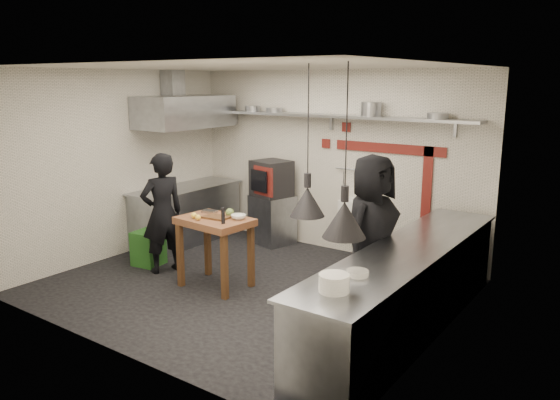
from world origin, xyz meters
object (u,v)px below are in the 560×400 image
Objects in this scene: oven_stand at (272,219)px; green_bin at (148,248)px; chef_right at (371,234)px; chef_left at (162,213)px; prep_table at (215,252)px; combi_oven at (272,178)px.

oven_stand reaches higher than green_bin.
oven_stand is 2.99m from chef_right.
chef_left is 0.91× the size of chef_right.
chef_left reaches higher than oven_stand.
green_bin is at bearing -78.87° from chef_left.
prep_table is (0.55, -2.00, 0.06)m from oven_stand.
oven_stand is 2.08m from prep_table.
green_bin is 0.27× the size of chef_right.
combi_oven reaches higher than oven_stand.
green_bin is 0.54× the size of prep_table.
prep_table is at bearing -2.80° from green_bin.
chef_left reaches higher than prep_table.
chef_right is (3.35, 0.42, 0.67)m from green_bin.
combi_oven is at bearing -173.63° from chef_left.
prep_table is at bearing -60.16° from oven_stand.
prep_table is at bearing 108.40° from chef_right.
chef_right is (1.97, 0.48, 0.46)m from prep_table.
prep_table is at bearing -60.33° from combi_oven.
chef_right is at bearing -16.16° from combi_oven.
prep_table is (0.54, -1.96, -0.63)m from combi_oven.
chef_right is at bearing 118.38° from chef_left.
combi_oven reaches higher than green_bin.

